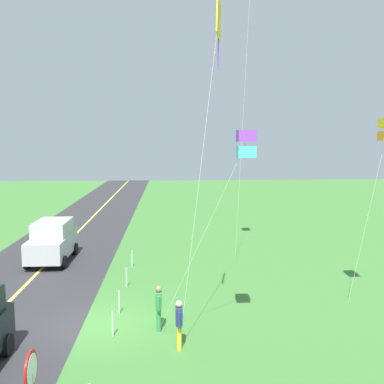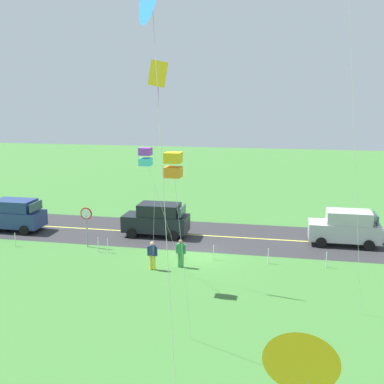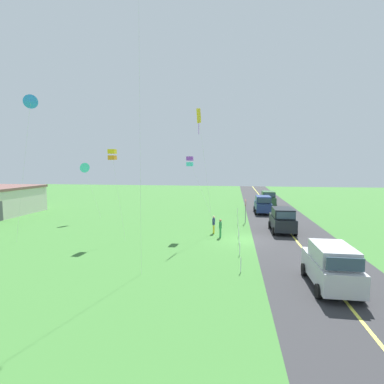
{
  "view_description": "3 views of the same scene",
  "coord_description": "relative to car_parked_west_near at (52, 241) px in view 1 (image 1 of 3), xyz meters",
  "views": [
    {
      "loc": [
        15.4,
        2.58,
        6.6
      ],
      "look_at": [
        -1.08,
        3.52,
        4.71
      ],
      "focal_mm": 41.2,
      "sensor_mm": 36.0,
      "label": 1
    },
    {
      "loc": [
        -5.1,
        26.8,
        9.4
      ],
      "look_at": [
        -0.08,
        2.02,
        4.26
      ],
      "focal_mm": 44.45,
      "sensor_mm": 36.0,
      "label": 2
    },
    {
      "loc": [
        -24.08,
        1.16,
        6.29
      ],
      "look_at": [
        -1.71,
        4.4,
        4.12
      ],
      "focal_mm": 27.17,
      "sensor_mm": 36.0,
      "label": 3
    }
  ],
  "objects": [
    {
      "name": "car_parked_west_near",
      "position": [
        0.0,
        0.0,
        0.0
      ],
      "size": [
        4.4,
        2.12,
        2.24
      ],
      "color": "#B7B7BC",
      "rests_on": "ground"
    },
    {
      "name": "kite_blue_mid",
      "position": [
        10.47,
        8.86,
        5.36
      ],
      "size": [
        1.35,
        3.1,
        6.97
      ],
      "color": "silver",
      "rests_on": "ground"
    },
    {
      "name": "person_adult_near",
      "position": [
        10.85,
        6.73,
        -0.29
      ],
      "size": [
        0.58,
        0.22,
        1.6
      ],
      "rotation": [
        0.0,
        0.0,
        2.26
      ],
      "color": "yellow",
      "rests_on": "ground"
    },
    {
      "name": "kite_red_low",
      "position": [
        10.05,
        8.0,
        9.07
      ],
      "size": [
        1.36,
        1.45,
        11.11
      ],
      "color": "silver",
      "rests_on": "ground"
    },
    {
      "name": "fence_post_1",
      "position": [
        4.65,
        4.49,
        -0.7
      ],
      "size": [
        0.05,
        0.05,
        0.9
      ],
      "primitive_type": "cylinder",
      "color": "silver",
      "rests_on": "ground"
    },
    {
      "name": "person_adult_companion",
      "position": [
        9.4,
        6.05,
        -0.29
      ],
      "size": [
        0.58,
        0.22,
        1.6
      ],
      "rotation": [
        0.0,
        0.0,
        0.93
      ],
      "color": "#338C4C",
      "rests_on": "ground"
    },
    {
      "name": "fence_post_2",
      "position": [
        7.8,
        4.49,
        -0.7
      ],
      "size": [
        0.05,
        0.05,
        0.9
      ],
      "primitive_type": "cylinder",
      "color": "silver",
      "rests_on": "ground"
    },
    {
      "name": "ground_plane",
      "position": [
        8.9,
        3.79,
        -1.2
      ],
      "size": [
        120.0,
        120.0,
        0.1
      ],
      "primitive_type": "cube",
      "color": "#3D7533"
    },
    {
      "name": "fence_post_3",
      "position": [
        9.82,
        4.49,
        -0.7
      ],
      "size": [
        0.05,
        0.05,
        0.9
      ],
      "primitive_type": "cylinder",
      "color": "silver",
      "rests_on": "ground"
    },
    {
      "name": "fence_post_0",
      "position": [
        1.45,
        4.49,
        -0.7
      ],
      "size": [
        0.05,
        0.05,
        0.9
      ],
      "primitive_type": "cylinder",
      "color": "silver",
      "rests_on": "ground"
    }
  ]
}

